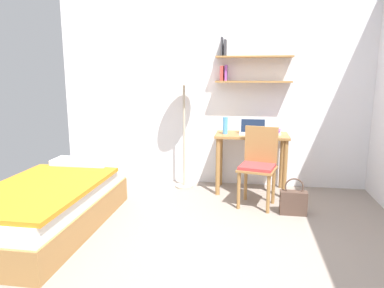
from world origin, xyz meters
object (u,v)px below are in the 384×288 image
at_px(bed, 49,206).
at_px(laptop, 253,130).
at_px(water_bottle, 225,126).
at_px(desk, 251,147).
at_px(handbag, 293,202).
at_px(standing_lamp, 184,82).
at_px(book_stack, 274,132).
at_px(desk_chair, 258,163).

height_order(bed, laptop, laptop).
bearing_deg(bed, water_bottle, 41.35).
xyz_separation_m(desk, water_bottle, (-0.34, -0.05, 0.28)).
relative_size(bed, laptop, 5.51).
bearing_deg(handbag, standing_lamp, 150.98).
bearing_deg(book_stack, handbag, -75.88).
distance_m(bed, book_stack, 2.77).
bearing_deg(laptop, handbag, -57.53).
relative_size(standing_lamp, handbag, 3.88).
distance_m(desk_chair, book_stack, 0.62).
xyz_separation_m(water_bottle, handbag, (0.80, -0.68, -0.73)).
bearing_deg(standing_lamp, desk_chair, -27.52).
xyz_separation_m(desk, book_stack, (0.28, 0.04, 0.19)).
bearing_deg(laptop, book_stack, 9.59).
bearing_deg(laptop, standing_lamp, 177.73).
xyz_separation_m(desk, standing_lamp, (-0.89, 0.03, 0.82)).
bearing_deg(desk, laptop, -35.12).
bearing_deg(water_bottle, laptop, 6.42).
bearing_deg(handbag, desk_chair, 147.41).
xyz_separation_m(desk, desk_chair, (0.08, -0.48, -0.09)).
relative_size(desk, water_bottle, 4.21).
bearing_deg(handbag, book_stack, 104.12).
xyz_separation_m(bed, book_stack, (2.25, 1.52, 0.55)).
xyz_separation_m(desk, laptop, (0.01, -0.01, 0.22)).
distance_m(desk, laptop, 0.22).
relative_size(bed, handbag, 4.55).
bearing_deg(water_bottle, standing_lamp, 172.21).
bearing_deg(book_stack, desk, -172.46).
distance_m(desk_chair, water_bottle, 0.70).
height_order(desk, book_stack, book_stack).
xyz_separation_m(bed, laptop, (1.98, 1.48, 0.58)).
height_order(desk, desk_chair, desk_chair).
relative_size(laptop, water_bottle, 1.56).
xyz_separation_m(bed, handbag, (2.44, 0.76, -0.10)).
height_order(bed, desk_chair, desk_chair).
bearing_deg(book_stack, laptop, -170.41).
distance_m(desk, water_bottle, 0.44).
distance_m(desk, standing_lamp, 1.21).
height_order(desk, standing_lamp, standing_lamp).
bearing_deg(desk, book_stack, 7.54).
distance_m(laptop, handbag, 1.08).
distance_m(bed, handbag, 2.56).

